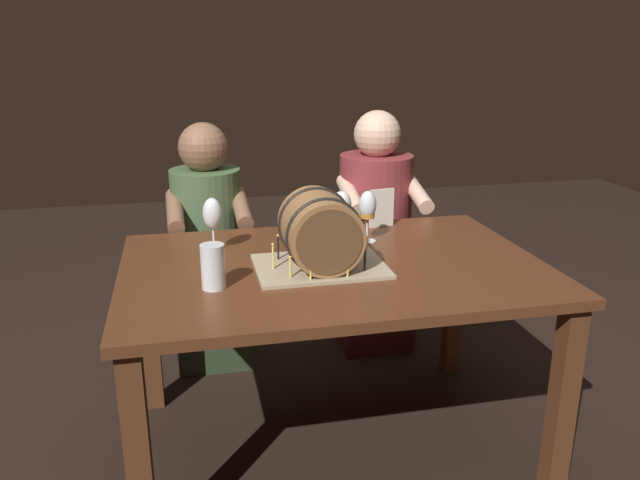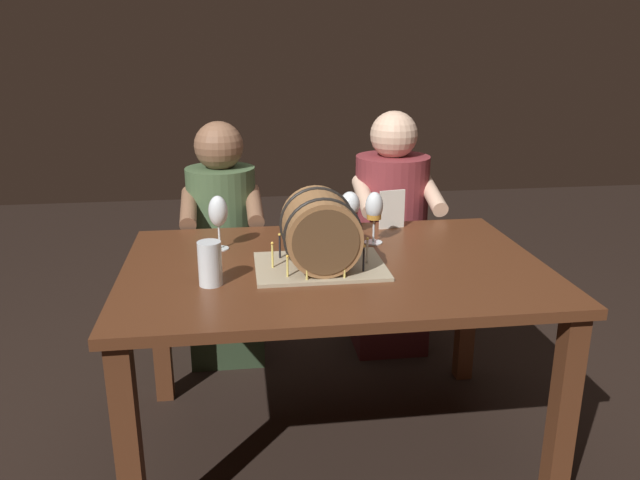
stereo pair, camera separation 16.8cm
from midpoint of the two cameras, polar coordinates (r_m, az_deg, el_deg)
The scene contains 10 objects.
ground_plane at distance 2.54m, azimuth -0.89°, elevation -17.96°, with size 8.00×8.00×0.00m, color black.
dining_table at distance 2.23m, azimuth -0.97°, elevation -4.50°, with size 1.45×0.98×0.74m.
barrel_cake at distance 2.11m, azimuth -2.28°, elevation 0.60°, with size 0.44×0.32×0.27m.
wine_glass_amber at distance 2.39m, azimuth 2.32°, elevation 2.92°, with size 0.07×0.07×0.20m.
wine_glass_red at distance 2.51m, azimuth 0.03°, elevation 3.09°, with size 0.08×0.08×0.17m.
wine_glass_empty at distance 2.32m, azimuth -11.76°, elevation 2.22°, with size 0.07×0.07×0.20m.
beer_pint at distance 2.00m, azimuth -12.03°, elevation -2.55°, with size 0.08×0.08×0.14m.
menu_card at distance 2.61m, azimuth 3.76°, elevation 2.89°, with size 0.11×0.01×0.16m, color silver.
person_seated_left at distance 2.97m, azimuth -11.57°, elevation -1.64°, with size 0.36×0.45×1.14m.
person_seated_right at distance 3.07m, azimuth 3.40°, elevation -0.04°, with size 0.39×0.47×1.17m.
Camera 1 is at (-0.49, -2.01, 1.49)m, focal length 35.40 mm.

